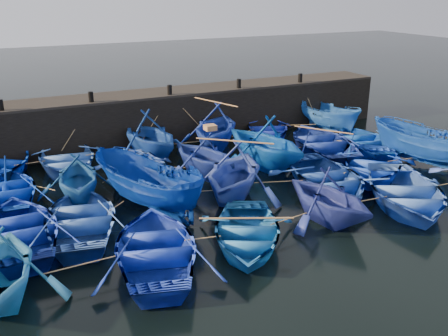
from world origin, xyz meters
name	(u,v)px	position (x,y,z in m)	size (l,w,h in m)	color
ground	(262,213)	(0.00, 0.00, 0.00)	(120.00, 120.00, 0.00)	black
quay_wall	(165,117)	(0.00, 10.50, 1.25)	(26.00, 2.50, 2.50)	black
quay_top	(164,93)	(0.00, 10.50, 2.56)	(26.00, 2.50, 0.12)	black
bollard_0	(1,105)	(-8.00, 9.60, 2.87)	(0.24, 0.24, 0.50)	black
bollard_1	(91,97)	(-4.00, 9.60, 2.87)	(0.24, 0.24, 0.50)	black
bollard_2	(170,90)	(0.00, 9.60, 2.87)	(0.24, 0.24, 0.50)	black
bollard_3	(239,83)	(4.00, 9.60, 2.87)	(0.24, 0.24, 0.50)	black
bollard_4	(300,78)	(8.00, 9.60, 2.87)	(0.24, 0.24, 0.50)	black
boat_1	(66,158)	(-5.69, 7.88, 0.55)	(3.76, 5.26, 1.09)	#2D56B4
boat_2	(149,134)	(-1.77, 7.78, 1.19)	(3.88, 4.50, 2.37)	navy
boat_3	(216,126)	(1.67, 7.60, 1.22)	(3.99, 4.63, 2.44)	navy
boat_4	(267,129)	(5.17, 8.40, 0.48)	(3.31, 4.63, 0.96)	navy
boat_5	(329,117)	(8.84, 7.76, 0.87)	(1.70, 4.51, 1.75)	#1B53A8
boat_6	(7,190)	(-8.36, 5.13, 0.50)	(3.42, 4.78, 0.99)	#0326A2
boat_7	(78,176)	(-5.80, 4.14, 0.99)	(3.25, 3.77, 1.99)	navy
boat_8	(139,171)	(-3.18, 4.89, 0.53)	(3.65, 5.10, 1.06)	#2A4CAB
boat_9	(204,154)	(-0.40, 4.35, 1.03)	(3.38, 3.93, 2.07)	navy
boat_10	(265,141)	(2.54, 4.17, 1.27)	(4.18, 4.84, 2.55)	#0643A1
boat_11	(322,142)	(6.17, 4.73, 0.59)	(4.06, 5.68, 1.18)	navy
boat_12	(365,141)	(8.39, 4.14, 0.52)	(3.55, 4.97, 1.03)	#083A9B
boat_13	(20,228)	(-8.18, 1.37, 0.53)	(3.67, 5.13, 1.07)	navy
boat_14	(82,217)	(-6.24, 1.37, 0.53)	(3.64, 5.09, 1.06)	#244A9F
boat_15	(147,186)	(-3.72, 1.99, 1.00)	(1.96, 5.19, 2.01)	navy
boat_16	(234,171)	(-0.38, 1.51, 1.18)	(3.88, 4.50, 2.37)	#2C45AB
boat_17	(326,177)	(3.51, 0.83, 0.55)	(3.77, 5.27, 1.09)	navy
boat_18	(372,165)	(6.21, 1.17, 0.54)	(3.70, 5.18, 1.07)	#0A2DA0
boat_19	(428,146)	(9.32, 1.04, 1.01)	(1.98, 5.25, 2.03)	navy
boat_20	(0,267)	(-8.87, -1.82, 1.04)	(3.41, 3.96, 2.08)	#2776C4
boat_21	(157,247)	(-4.61, -1.71, 0.54)	(3.71, 5.18, 1.08)	#122BA5
boat_22	(246,232)	(-1.70, -1.94, 0.47)	(3.25, 4.54, 0.94)	#145491
boat_23	(329,196)	(1.68, -1.71, 1.00)	(3.29, 3.82, 2.01)	navy
boat_24	(405,192)	(5.17, -1.82, 0.58)	(4.01, 5.60, 1.16)	blue
wooden_crate	(210,128)	(-0.10, 4.35, 2.18)	(0.47, 0.44, 0.23)	#9B6D44
mooring_ropes	(213,151)	(0.29, 4.92, 0.88)	(17.67, 11.61, 2.10)	tan
loose_oars	(257,141)	(1.44, 2.98, 1.76)	(10.12, 11.62, 1.55)	#99724C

